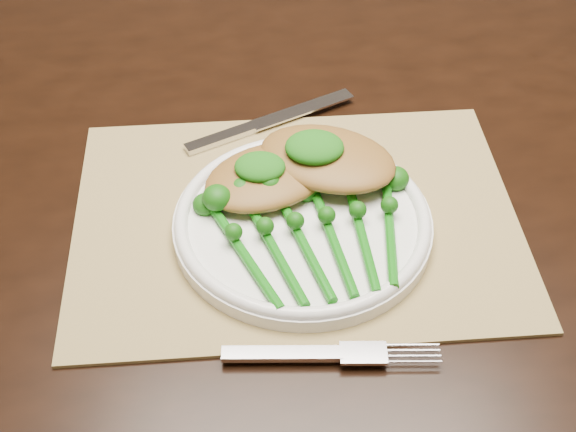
{
  "coord_description": "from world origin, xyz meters",
  "views": [
    {
      "loc": [
        -0.15,
        -0.84,
        1.3
      ],
      "look_at": [
        -0.17,
        -0.3,
        0.78
      ],
      "focal_mm": 50.0,
      "sensor_mm": 36.0,
      "label": 1
    }
  ],
  "objects_px": {
    "placemat": "(296,219)",
    "broccolini_bundle": "(318,241)",
    "dinner_plate": "(303,222)",
    "chicken_fillet_left": "(269,176)",
    "dining_table": "(324,335)"
  },
  "relations": [
    {
      "from": "dinner_plate",
      "to": "broccolini_bundle",
      "type": "height_order",
      "value": "broccolini_bundle"
    },
    {
      "from": "chicken_fillet_left",
      "to": "dining_table",
      "type": "bearing_deg",
      "value": 28.27
    },
    {
      "from": "broccolini_bundle",
      "to": "dining_table",
      "type": "bearing_deg",
      "value": 68.88
    },
    {
      "from": "placemat",
      "to": "broccolini_bundle",
      "type": "height_order",
      "value": "broccolini_bundle"
    },
    {
      "from": "dining_table",
      "to": "dinner_plate",
      "type": "relative_size",
      "value": 6.99
    },
    {
      "from": "dinner_plate",
      "to": "chicken_fillet_left",
      "type": "height_order",
      "value": "chicken_fillet_left"
    },
    {
      "from": "chicken_fillet_left",
      "to": "broccolini_bundle",
      "type": "bearing_deg",
      "value": -89.1
    },
    {
      "from": "chicken_fillet_left",
      "to": "broccolini_bundle",
      "type": "height_order",
      "value": "chicken_fillet_left"
    },
    {
      "from": "dinner_plate",
      "to": "broccolini_bundle",
      "type": "distance_m",
      "value": 0.04
    },
    {
      "from": "dining_table",
      "to": "broccolini_bundle",
      "type": "relative_size",
      "value": 7.99
    },
    {
      "from": "placemat",
      "to": "chicken_fillet_left",
      "type": "xyz_separation_m",
      "value": [
        -0.03,
        0.03,
        0.03
      ]
    },
    {
      "from": "dinner_plate",
      "to": "broccolini_bundle",
      "type": "bearing_deg",
      "value": -66.15
    },
    {
      "from": "dining_table",
      "to": "dinner_plate",
      "type": "height_order",
      "value": "dinner_plate"
    },
    {
      "from": "placemat",
      "to": "chicken_fillet_left",
      "type": "relative_size",
      "value": 3.26
    },
    {
      "from": "chicken_fillet_left",
      "to": "placemat",
      "type": "bearing_deg",
      "value": -76.5
    }
  ]
}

